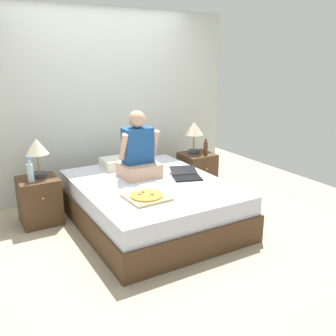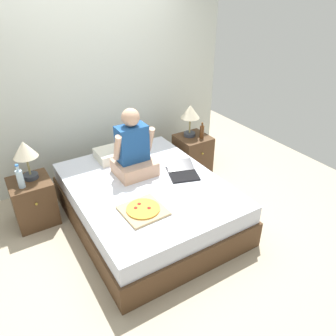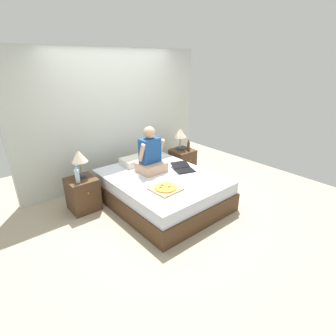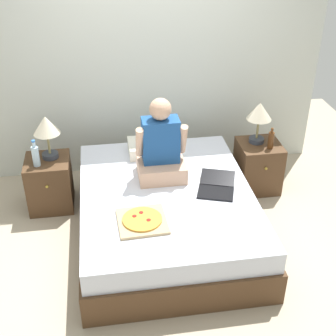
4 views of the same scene
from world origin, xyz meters
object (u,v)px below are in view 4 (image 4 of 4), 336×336
nightstand_right (258,166)px  beer_bottle (271,140)px  bed (166,213)px  person_seated (161,149)px  water_bottle (36,156)px  lamp_on_right_nightstand (259,114)px  lamp_on_left_nightstand (46,128)px  nightstand_left (50,183)px  laptop (216,188)px  pizza_box (142,221)px

nightstand_right → beer_bottle: (0.07, -0.10, 0.37)m
bed → person_seated: (-0.01, 0.28, 0.54)m
nightstand_right → water_bottle: bearing=-177.8°
lamp_on_right_nightstand → beer_bottle: lamp_on_right_nightstand is taller
lamp_on_right_nightstand → lamp_on_left_nightstand: bearing=180.0°
nightstand_left → laptop: bearing=-24.5°
nightstand_left → beer_bottle: 2.32m
bed → lamp_on_right_nightstand: (1.08, 0.71, 0.62)m
person_seated → laptop: 0.63m
lamp_on_left_nightstand → laptop: lamp_on_left_nightstand is taller
bed → lamp_on_left_nightstand: (-1.07, 0.71, 0.62)m
nightstand_left → pizza_box: (0.84, -1.09, 0.25)m
lamp_on_left_nightstand → laptop: size_ratio=0.91×
lamp_on_right_nightstand → nightstand_right: bearing=-59.1°
nightstand_left → water_bottle: size_ratio=1.97×
bed → laptop: 0.53m
nightstand_left → laptop: size_ratio=1.10×
laptop → pizza_box: bearing=-152.2°
lamp_on_left_nightstand → nightstand_left: bearing=-128.6°
beer_bottle → pizza_box: beer_bottle is taller
laptop → nightstand_left: bearing=155.5°
water_bottle → nightstand_right: (2.29, 0.09, -0.38)m
nightstand_left → person_seated: (1.10, -0.38, 0.52)m
lamp_on_left_nightstand → water_bottle: 0.28m
nightstand_left → water_bottle: bearing=-131.7°
beer_bottle → laptop: size_ratio=0.47×
water_bottle → beer_bottle: water_bottle is taller
water_bottle → lamp_on_right_nightstand: lamp_on_right_nightstand is taller
lamp_on_right_nightstand → beer_bottle: bearing=-56.3°
lamp_on_left_nightstand → water_bottle: size_ratio=1.63×
nightstand_left → pizza_box: bearing=-52.4°
nightstand_left → water_bottle: 0.40m
water_bottle → nightstand_right: bearing=2.2°
lamp_on_left_nightstand → nightstand_right: lamp_on_left_nightstand is taller
water_bottle → person_seated: person_seated is taller
lamp_on_left_nightstand → nightstand_right: 2.26m
bed → lamp_on_left_nightstand: lamp_on_left_nightstand is taller
water_bottle → nightstand_right: 2.33m
bed → laptop: laptop is taller
lamp_on_right_nightstand → laptop: (-0.62, -0.76, -0.35)m
lamp_on_left_nightstand → person_seated: 1.15m
bed → nightstand_left: nightstand_left is taller
nightstand_left → beer_bottle: size_ratio=2.36×
nightstand_right → lamp_on_right_nightstand: 0.60m
nightstand_right → pizza_box: pizza_box is taller
bed → beer_bottle: beer_bottle is taller
lamp_on_left_nightstand → person_seated: person_seated is taller
nightstand_right → bed: bearing=-149.1°
person_seated → water_bottle: bearing=166.0°
lamp_on_right_nightstand → bed: bearing=-146.5°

